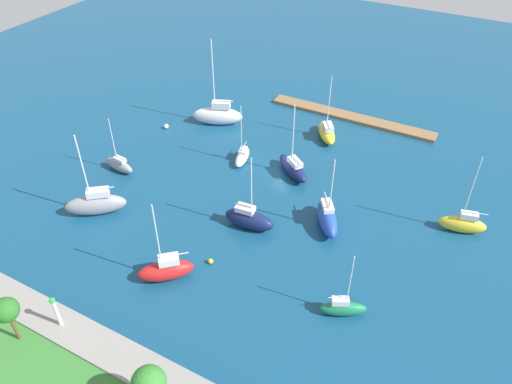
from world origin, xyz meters
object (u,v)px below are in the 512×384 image
Objects in this scene: sailboat_blue_lone_south at (327,218)px; mooring_buoy_yellow at (211,261)px; pier_dock at (351,117)px; park_tree_east at (149,383)px; sailboat_gray_by_breakwater at (119,165)px; sailboat_white_inner_mooring at (218,115)px; harbor_beacon at (56,310)px; sailboat_white_along_channel at (242,156)px; sailboat_navy_outer_mooring at (293,168)px; sailboat_red_east_end at (166,270)px; sailboat_green_center_basin at (343,308)px; sailboat_yellow_far_south at (327,132)px; park_tree_west at (6,310)px; sailboat_yellow_far_north at (463,223)px; mooring_buoy_white at (166,126)px; sailboat_gray_near_pier at (96,204)px; sailboat_navy_west_end at (249,219)px.

sailboat_blue_lone_south reaches higher than mooring_buoy_yellow.
park_tree_east reaches higher than pier_dock.
sailboat_white_inner_mooring reaches higher than sailboat_gray_by_breakwater.
sailboat_white_along_channel is (-0.49, -33.91, -2.90)m from harbor_beacon.
sailboat_navy_outer_mooring is 1.29× the size of sailboat_gray_by_breakwater.
sailboat_navy_outer_mooring is 24.06m from sailboat_red_east_end.
sailboat_red_east_end reaches higher than sailboat_green_center_basin.
sailboat_red_east_end is at bearing 139.01° from sailboat_yellow_far_south.
sailboat_yellow_far_north is (-33.34, -36.32, -4.16)m from park_tree_west.
sailboat_gray_by_breakwater is at bearing -1.50° from sailboat_yellow_far_north.
harbor_beacon is at bearing 63.38° from mooring_buoy_yellow.
sailboat_yellow_far_north is (-18.01, -35.84, -4.03)m from park_tree_east.
park_tree_west is 0.64× the size of sailboat_gray_by_breakwater.
sailboat_white_along_channel reaches higher than mooring_buoy_white.
pier_dock is at bearing -102.60° from park_tree_west.
sailboat_gray_near_pier is at bearing -67.90° from park_tree_west.
sailboat_gray_near_pier is 1.27× the size of sailboat_white_along_channel.
sailboat_navy_west_end is (0.04, 12.36, 0.15)m from sailboat_navy_outer_mooring.
park_tree_west is 44.64m from sailboat_white_inner_mooring.
park_tree_east is at bearing 134.37° from sailboat_navy_outer_mooring.
pier_dock is 40.05m from sailboat_green_center_basin.
sailboat_blue_lone_south is at bearing 125.81° from sailboat_white_inner_mooring.
sailboat_gray_by_breakwater is 0.59× the size of sailboat_white_inner_mooring.
sailboat_gray_by_breakwater reaches higher than mooring_buoy_yellow.
sailboat_red_east_end is at bearing 88.79° from sailboat_white_inner_mooring.
sailboat_navy_west_end is 26.90m from mooring_buoy_white.
park_tree_west is at bearing -65.53° from sailboat_blue_lone_south.
sailboat_navy_outer_mooring is 1.28× the size of sailboat_green_center_basin.
sailboat_blue_lone_south reaches higher than sailboat_gray_by_breakwater.
pier_dock is 38.48m from mooring_buoy_yellow.
sailboat_navy_west_end is at bearing 126.90° from sailboat_green_center_basin.
sailboat_yellow_far_north is at bearing 178.83° from sailboat_red_east_end.
mooring_buoy_yellow is at bearing 153.77° from sailboat_green_center_basin.
sailboat_gray_by_breakwater is (13.93, 10.24, 0.18)m from sailboat_white_along_channel.
sailboat_white_along_channel is (9.63, 19.13, 0.53)m from pier_dock.
sailboat_gray_near_pier reaches higher than sailboat_navy_outer_mooring.
sailboat_yellow_far_north is at bearing -141.52° from mooring_buoy_yellow.
sailboat_yellow_far_south is 23.50m from sailboat_navy_west_end.
park_tree_west is 0.53× the size of sailboat_blue_lone_south.
sailboat_yellow_far_south is (-16.90, -4.23, -0.57)m from sailboat_white_inner_mooring.
sailboat_blue_lone_south is at bearing 91.10° from sailboat_green_center_basin.
sailboat_gray_near_pier is 32.50m from sailboat_green_center_basin.
park_tree_west is 19.90m from sailboat_gray_near_pier.
sailboat_green_center_basin is 15.42m from mooring_buoy_yellow.
park_tree_west is 0.38× the size of sailboat_white_inner_mooring.
sailboat_navy_outer_mooring is 14.11× the size of mooring_buoy_white.
harbor_beacon is at bearing 113.57° from sailboat_navy_outer_mooring.
sailboat_red_east_end is at bearing -69.92° from sailboat_blue_lone_south.
sailboat_white_inner_mooring is at bearing -82.61° from park_tree_west.
sailboat_red_east_end is at bearing 150.24° from sailboat_gray_by_breakwater.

